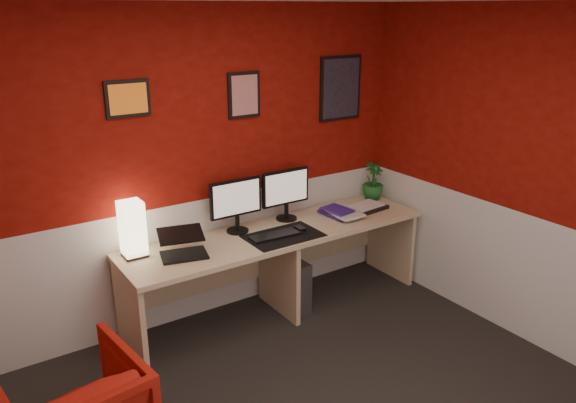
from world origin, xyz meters
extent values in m
cube|color=maroon|center=(0.00, 1.75, 1.25)|extent=(4.00, 0.01, 2.50)
cube|color=maroon|center=(2.00, 0.00, 1.25)|extent=(0.01, 3.50, 2.50)
cube|color=silver|center=(0.00, 1.75, 0.50)|extent=(4.00, 0.01, 1.00)
cube|color=silver|center=(2.00, 0.00, 0.50)|extent=(0.01, 3.50, 1.00)
cube|color=#CDAF83|center=(0.64, 1.41, 0.36)|extent=(2.60, 0.65, 0.73)
cube|color=#FFE5B2|center=(-0.50, 1.58, 0.93)|extent=(0.16, 0.16, 0.40)
cube|color=black|center=(-0.20, 1.38, 0.84)|extent=(0.38, 0.30, 0.22)
cube|color=black|center=(0.36, 1.58, 1.02)|extent=(0.45, 0.06, 0.58)
cube|color=black|center=(0.85, 1.60, 1.02)|extent=(0.45, 0.06, 0.58)
cube|color=black|center=(0.62, 1.29, 0.73)|extent=(0.60, 0.38, 0.01)
cube|color=black|center=(0.55, 1.31, 0.74)|extent=(0.43, 0.17, 0.02)
cube|color=black|center=(0.79, 1.31, 0.75)|extent=(0.06, 0.10, 0.03)
imported|color=navy|center=(1.17, 1.42, 0.74)|extent=(0.25, 0.32, 0.03)
imported|color=silver|center=(1.17, 1.37, 0.77)|extent=(0.26, 0.34, 0.02)
imported|color=navy|center=(1.15, 1.39, 0.79)|extent=(0.22, 0.28, 0.02)
cube|color=black|center=(1.58, 1.41, 0.74)|extent=(0.37, 0.28, 0.03)
imported|color=#19591E|center=(1.83, 1.60, 0.91)|extent=(0.23, 0.23, 0.35)
cube|color=#99999E|center=(0.73, 1.42, 0.23)|extent=(0.22, 0.46, 0.45)
cube|color=orange|center=(-0.39, 1.74, 1.85)|extent=(0.32, 0.02, 0.26)
cube|color=red|center=(0.54, 1.74, 1.80)|extent=(0.28, 0.02, 0.36)
cube|color=black|center=(1.51, 1.74, 1.78)|extent=(0.44, 0.02, 0.56)
camera|label=1|loc=(-1.66, -2.18, 2.45)|focal=35.19mm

